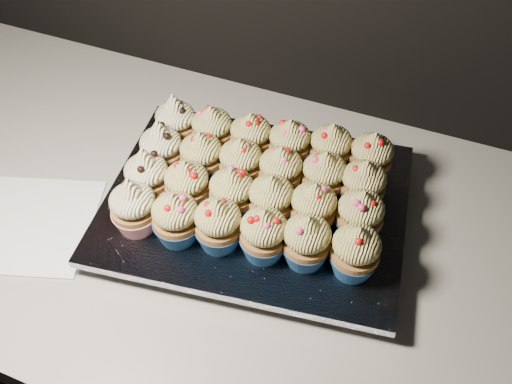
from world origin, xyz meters
TOP-DOWN VIEW (x-y plane):
  - worktop at (0.00, 1.70)m, footprint 2.44×0.64m
  - napkin at (-0.39, 1.58)m, footprint 0.22×0.22m
  - baking_tray at (-0.09, 1.72)m, footprint 0.43×0.35m
  - foil_lining at (-0.09, 1.72)m, footprint 0.46×0.38m
  - cupcake_0 at (-0.22, 1.61)m, footprint 0.06×0.06m
  - cupcake_1 at (-0.16, 1.62)m, footprint 0.06×0.06m
  - cupcake_2 at (-0.11, 1.63)m, footprint 0.06×0.06m
  - cupcake_3 at (-0.05, 1.64)m, footprint 0.06×0.06m
  - cupcake_4 at (0.00, 1.65)m, footprint 0.06×0.06m
  - cupcake_5 at (0.07, 1.65)m, footprint 0.06×0.06m
  - cupcake_6 at (-0.23, 1.67)m, footprint 0.06×0.06m
  - cupcake_7 at (-0.18, 1.67)m, footprint 0.06×0.06m
  - cupcake_8 at (-0.11, 1.68)m, footprint 0.06×0.06m
  - cupcake_9 at (-0.06, 1.69)m, footprint 0.06×0.06m
  - cupcake_10 at (-0.00, 1.70)m, footprint 0.06×0.06m
  - cupcake_11 at (0.06, 1.71)m, footprint 0.06×0.06m
  - cupcake_12 at (-0.24, 1.72)m, footprint 0.06×0.06m
  - cupcake_13 at (-0.18, 1.73)m, footprint 0.06×0.06m
  - cupcake_14 at (-0.13, 1.74)m, footprint 0.06×0.06m
  - cupcake_15 at (-0.07, 1.75)m, footprint 0.06×0.06m
  - cupcake_16 at (-0.01, 1.76)m, footprint 0.06×0.06m
  - cupcake_17 at (0.04, 1.77)m, footprint 0.06×0.06m
  - cupcake_18 at (-0.25, 1.78)m, footprint 0.06×0.06m
  - cupcake_19 at (-0.19, 1.79)m, footprint 0.06×0.06m
  - cupcake_20 at (-0.13, 1.80)m, footprint 0.06×0.06m
  - cupcake_21 at (-0.08, 1.81)m, footprint 0.06×0.06m
  - cupcake_22 at (-0.02, 1.82)m, footprint 0.06×0.06m
  - cupcake_23 at (0.04, 1.82)m, footprint 0.06×0.06m

SIDE VIEW (x-z plane):
  - worktop at x=0.00m, z-range 0.86..0.90m
  - napkin at x=-0.39m, z-range 0.90..0.90m
  - baking_tray at x=-0.09m, z-range 0.90..0.92m
  - foil_lining at x=-0.09m, z-range 0.92..0.93m
  - cupcake_1 at x=-0.16m, z-range 0.93..1.01m
  - cupcake_2 at x=-0.11m, z-range 0.93..1.01m
  - cupcake_3 at x=-0.05m, z-range 0.93..1.01m
  - cupcake_4 at x=0.00m, z-range 0.93..1.01m
  - cupcake_5 at x=0.07m, z-range 0.93..1.01m
  - cupcake_7 at x=-0.18m, z-range 0.93..1.01m
  - cupcake_8 at x=-0.11m, z-range 0.93..1.01m
  - cupcake_9 at x=-0.06m, z-range 0.93..1.01m
  - cupcake_10 at x=0.00m, z-range 0.93..1.01m
  - cupcake_11 at x=0.06m, z-range 0.93..1.01m
  - cupcake_13 at x=-0.18m, z-range 0.93..1.01m
  - cupcake_14 at x=-0.13m, z-range 0.93..1.01m
  - cupcake_15 at x=-0.07m, z-range 0.93..1.01m
  - cupcake_16 at x=-0.01m, z-range 0.93..1.01m
  - cupcake_17 at x=0.04m, z-range 0.93..1.01m
  - cupcake_19 at x=-0.19m, z-range 0.93..1.01m
  - cupcake_20 at x=-0.13m, z-range 0.93..1.01m
  - cupcake_21 at x=-0.08m, z-range 0.93..1.01m
  - cupcake_22 at x=-0.02m, z-range 0.93..1.01m
  - cupcake_23 at x=0.04m, z-range 0.93..1.01m
  - cupcake_0 at x=-0.22m, z-range 0.93..1.02m
  - cupcake_6 at x=-0.23m, z-range 0.93..1.02m
  - cupcake_12 at x=-0.24m, z-range 0.93..1.02m
  - cupcake_18 at x=-0.25m, z-range 0.93..1.02m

